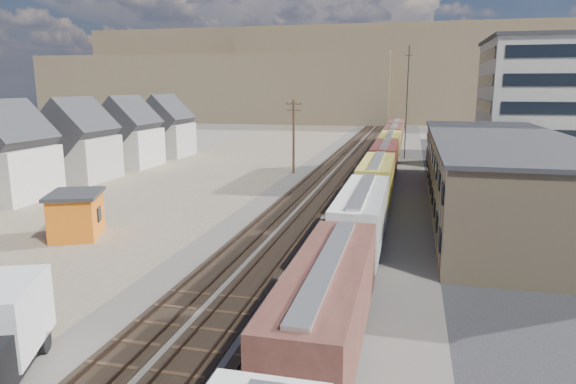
% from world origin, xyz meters
% --- Properties ---
extents(ground, '(300.00, 300.00, 0.00)m').
position_xyz_m(ground, '(0.00, 0.00, 0.00)').
color(ground, '#6B6356').
rests_on(ground, ground).
extents(ballast_bed, '(18.00, 200.00, 0.06)m').
position_xyz_m(ballast_bed, '(0.00, 50.00, 0.03)').
color(ballast_bed, '#4C4742').
rests_on(ballast_bed, ground).
extents(dirt_yard, '(24.00, 180.00, 0.03)m').
position_xyz_m(dirt_yard, '(-20.00, 40.00, 0.01)').
color(dirt_yard, '#6C614A').
rests_on(dirt_yard, ground).
extents(asphalt_lot, '(26.00, 120.00, 0.04)m').
position_xyz_m(asphalt_lot, '(22.00, 35.00, 0.02)').
color(asphalt_lot, '#232326').
rests_on(asphalt_lot, ground).
extents(rail_tracks, '(11.40, 200.00, 0.24)m').
position_xyz_m(rail_tracks, '(-0.55, 50.00, 0.11)').
color(rail_tracks, black).
rests_on(rail_tracks, ground).
extents(freight_train, '(3.00, 119.74, 4.46)m').
position_xyz_m(freight_train, '(3.80, 32.29, 2.79)').
color(freight_train, black).
rests_on(freight_train, ground).
extents(warehouse, '(12.40, 40.40, 7.25)m').
position_xyz_m(warehouse, '(14.98, 25.00, 3.65)').
color(warehouse, '#9F8864').
rests_on(warehouse, ground).
extents(office_tower, '(22.60, 18.60, 18.45)m').
position_xyz_m(office_tower, '(27.95, 54.95, 9.26)').
color(office_tower, '#9E998E').
rests_on(office_tower, ground).
extents(utility_pole_north, '(2.20, 0.32, 10.00)m').
position_xyz_m(utility_pole_north, '(-8.50, 42.00, 5.30)').
color(utility_pole_north, '#382619').
rests_on(utility_pole_north, ground).
extents(radio_mast, '(1.20, 0.16, 18.00)m').
position_xyz_m(radio_mast, '(6.00, 60.00, 9.12)').
color(radio_mast, black).
rests_on(radio_mast, ground).
extents(townhouse_row, '(8.15, 68.16, 10.47)m').
position_xyz_m(townhouse_row, '(-34.00, 25.00, 4.34)').
color(townhouse_row, '#B7B2A8').
rests_on(townhouse_row, ground).
extents(hills_north, '(265.00, 80.00, 32.00)m').
position_xyz_m(hills_north, '(0.17, 167.92, 14.10)').
color(hills_north, brown).
rests_on(hills_north, ground).
extents(maintenance_shed, '(5.36, 5.97, 3.59)m').
position_xyz_m(maintenance_shed, '(-18.45, 8.72, 1.84)').
color(maintenance_shed, orange).
rests_on(maintenance_shed, ground).
extents(parked_car_blue, '(3.77, 5.24, 1.32)m').
position_xyz_m(parked_car_blue, '(20.69, 53.09, 0.66)').
color(parked_car_blue, navy).
rests_on(parked_car_blue, ground).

